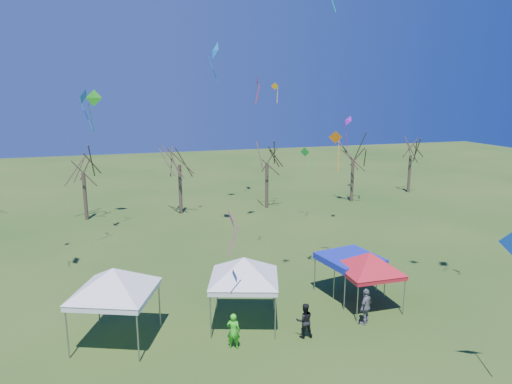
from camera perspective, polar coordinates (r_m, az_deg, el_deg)
The scene contains 22 objects.
ground at distance 22.15m, azimuth 6.33°, elevation -18.02°, with size 140.00×140.00×0.00m, color #254917.
tree_1 at distance 42.57m, azimuth -20.96°, elevation 4.29°, with size 3.42×3.42×7.54m.
tree_2 at distance 42.48m, azimuth -9.63°, elevation 5.59°, with size 3.71×3.71×8.18m.
tree_3 at distance 44.04m, azimuth 1.38°, elevation 5.72°, with size 3.59×3.59×7.91m.
tree_4 at distance 47.76m, azimuth 12.14°, elevation 5.95°, with size 3.58×3.58×7.89m.
tree_5 at distance 54.01m, azimuth 18.88°, elevation 5.92°, with size 3.39×3.39×7.46m.
tent_white_west at distance 21.50m, azimuth -17.42°, elevation -9.66°, with size 4.33×4.33×4.11m.
tent_white_mid at distance 22.15m, azimuth -1.52°, elevation -8.73°, with size 4.29×4.29×3.97m.
tent_red at distance 24.64m, azimuth 14.02°, elevation -7.78°, with size 4.00×4.00×3.52m.
tent_blue at distance 26.05m, azimuth 11.65°, elevation -8.23°, with size 3.41×3.41×2.31m.
person_dark at distance 22.05m, azimuth 6.08°, elevation -15.67°, with size 0.81×0.63×1.67m, color black.
person_grey at distance 23.61m, azimuth 13.57°, elevation -13.73°, with size 1.08×0.45×1.85m, color slate.
person_green at distance 21.15m, azimuth -2.84°, elevation -16.95°, with size 0.60×0.40×1.65m, color #35D722.
kite_19 at distance 42.64m, azimuth 2.40°, elevation 13.00°, with size 0.69×0.54×1.88m.
kite_17 at distance 28.63m, azimuth 9.92°, elevation 6.63°, with size 0.86×0.61×2.55m.
kite_22 at distance 39.88m, azimuth 6.18°, elevation 4.86°, with size 1.06×1.05×3.00m.
kite_2 at distance 40.76m, azimuth -19.64°, elevation 10.99°, with size 1.42×0.87×3.52m.
kite_18 at distance 29.11m, azimuth 0.18°, elevation 13.53°, with size 0.32×0.65×1.67m.
kite_1 at distance 19.13m, azimuth -3.04°, elevation -3.45°, with size 0.47×0.91×2.04m.
kite_11 at distance 34.63m, azimuth -5.22°, elevation 17.18°, with size 0.84×1.38×2.89m.
kite_13 at distance 35.41m, azimuth -20.83°, elevation 11.05°, with size 0.95×1.27×2.99m.
kite_12 at distance 45.47m, azimuth 11.42°, elevation 8.70°, with size 0.73×1.10×3.18m.
Camera 1 is at (-7.77, -17.47, 11.18)m, focal length 32.00 mm.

